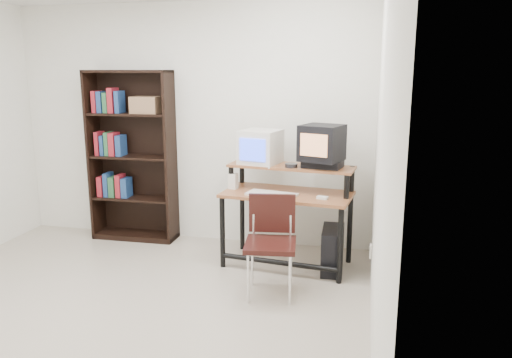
% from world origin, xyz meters
% --- Properties ---
extents(floor, '(4.00, 4.00, 0.01)m').
position_xyz_m(floor, '(0.00, 0.00, -0.01)').
color(floor, '#BFB29F').
rests_on(floor, ground).
extents(back_wall, '(4.00, 0.01, 2.60)m').
position_xyz_m(back_wall, '(0.00, 2.00, 1.30)').
color(back_wall, white).
rests_on(back_wall, floor).
extents(right_wall, '(0.01, 4.00, 2.60)m').
position_xyz_m(right_wall, '(2.00, 0.00, 1.30)').
color(right_wall, white).
rests_on(right_wall, floor).
extents(computer_desk, '(1.29, 0.76, 0.98)m').
position_xyz_m(computer_desk, '(1.19, 1.43, 0.69)').
color(computer_desk, '#985831').
rests_on(computer_desk, floor).
extents(crt_monitor, '(0.43, 0.43, 0.34)m').
position_xyz_m(crt_monitor, '(0.88, 1.58, 1.14)').
color(crt_monitor, silver).
rests_on(crt_monitor, computer_desk).
extents(vcr, '(0.40, 0.32, 0.08)m').
position_xyz_m(vcr, '(1.51, 1.50, 1.01)').
color(vcr, black).
rests_on(vcr, computer_desk).
extents(crt_tv, '(0.45, 0.45, 0.34)m').
position_xyz_m(crt_tv, '(1.49, 1.47, 1.22)').
color(crt_tv, black).
rests_on(crt_tv, vcr).
extents(cd_spindle, '(0.14, 0.14, 0.05)m').
position_xyz_m(cd_spindle, '(1.21, 1.42, 0.99)').
color(cd_spindle, '#26262B').
rests_on(cd_spindle, computer_desk).
extents(keyboard, '(0.50, 0.31, 0.03)m').
position_xyz_m(keyboard, '(1.05, 1.27, 0.74)').
color(keyboard, silver).
rests_on(keyboard, computer_desk).
extents(mousepad, '(0.25, 0.22, 0.01)m').
position_xyz_m(mousepad, '(1.52, 1.25, 0.72)').
color(mousepad, black).
rests_on(mousepad, computer_desk).
extents(mouse, '(0.11, 0.08, 0.03)m').
position_xyz_m(mouse, '(1.53, 1.25, 0.74)').
color(mouse, white).
rests_on(mouse, mousepad).
extents(desk_speaker, '(0.09, 0.09, 0.17)m').
position_xyz_m(desk_speaker, '(0.63, 1.45, 0.80)').
color(desk_speaker, silver).
rests_on(desk_speaker, computer_desk).
extents(pc_tower, '(0.21, 0.46, 0.42)m').
position_xyz_m(pc_tower, '(1.64, 1.35, 0.21)').
color(pc_tower, black).
rests_on(pc_tower, floor).
extents(school_chair, '(0.47, 0.47, 0.85)m').
position_xyz_m(school_chair, '(1.15, 0.77, 0.52)').
color(school_chair, black).
rests_on(school_chair, floor).
extents(bookshelf, '(0.95, 0.32, 1.89)m').
position_xyz_m(bookshelf, '(-0.64, 1.86, 0.97)').
color(bookshelf, black).
rests_on(bookshelf, floor).
extents(wall_outlet, '(0.02, 0.08, 0.12)m').
position_xyz_m(wall_outlet, '(1.99, 1.15, 0.30)').
color(wall_outlet, beige).
rests_on(wall_outlet, right_wall).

